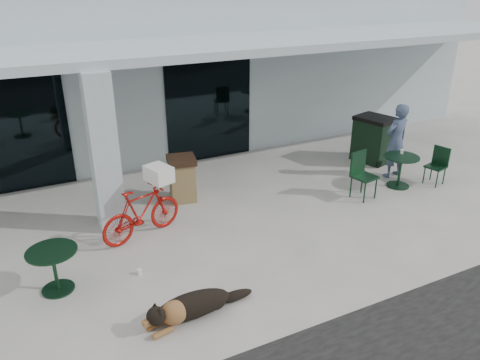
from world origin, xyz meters
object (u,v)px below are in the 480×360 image
cafe_table_near (55,271)px  trash_receptacle (182,179)px  person (396,141)px  dog (194,304)px  bicycle (142,213)px  cafe_chair_far_b (436,166)px  cafe_table_far (400,171)px  cafe_chair_far_a (365,176)px  wheeled_bin (373,139)px

cafe_table_near → trash_receptacle: bearing=37.0°
person → dog: bearing=18.4°
bicycle → trash_receptacle: bearing=-64.5°
bicycle → cafe_chair_far_b: bicycle is taller
cafe_chair_far_b → cafe_table_near: bearing=-101.2°
bicycle → dog: size_ratio=1.30×
cafe_table_far → cafe_chair_far_b: (0.87, -0.27, 0.07)m
cafe_chair_far_b → cafe_chair_far_a: bearing=-107.7°
bicycle → trash_receptacle: size_ratio=1.67×
bicycle → cafe_chair_far_b: bearing=-113.7°
person → cafe_chair_far_b: bearing=119.5°
cafe_chair_far_a → trash_receptacle: (-3.69, 1.74, -0.02)m
dog → wheeled_bin: (6.67, 3.80, 0.40)m
trash_receptacle → dog: bearing=-107.9°
cafe_table_near → trash_receptacle: trash_receptacle is taller
dog → cafe_chair_far_a: (4.92, 2.06, 0.31)m
bicycle → wheeled_bin: 6.81m
trash_receptacle → cafe_table_near: bearing=-143.0°
wheeled_bin → cafe_chair_far_a: bearing=-150.5°
bicycle → person: person is taller
dog → cafe_chair_far_a: 5.34m
dog → cafe_chair_far_b: size_ratio=1.45×
bicycle → cafe_chair_far_a: 4.98m
bicycle → cafe_chair_far_a: bearing=-114.3°
trash_receptacle → cafe_chair_far_a: bearing=-25.2°
dog → person: 7.01m
cafe_chair_far_b → person: person is taller
cafe_chair_far_b → person: (-0.56, 0.82, 0.47)m
cafe_table_far → trash_receptacle: 5.14m
dog → trash_receptacle: bearing=60.8°
dog → cafe_table_near: (-1.74, 1.57, 0.15)m
trash_receptacle → wheeled_bin: (5.45, 0.00, 0.10)m
cafe_table_near → cafe_table_far: size_ratio=0.96×
bicycle → cafe_chair_far_b: (7.00, -0.70, -0.06)m
wheeled_bin → cafe_table_near: bearing=179.7°
cafe_table_far → trash_receptacle: size_ratio=0.80×
cafe_chair_far_b → wheeled_bin: size_ratio=0.74×
cafe_chair_far_b → dog: bearing=-88.1°
bicycle → cafe_table_near: bicycle is taller
bicycle → cafe_table_far: 6.15m
dog → trash_receptacle: trash_receptacle is taller
trash_receptacle → person: bearing=-11.6°
cafe_table_near → cafe_chair_far_a: (6.66, 0.50, 0.16)m
cafe_chair_far_b → trash_receptacle: trash_receptacle is taller
dog → cafe_table_far: size_ratio=1.62×
cafe_table_far → wheeled_bin: bearing=70.7°
cafe_table_far → wheeled_bin: 1.73m
cafe_table_far → cafe_chair_far_b: bearing=-17.5°
cafe_table_near → person: (8.15, 1.17, 0.56)m
cafe_chair_far_a → cafe_chair_far_b: bearing=-15.2°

